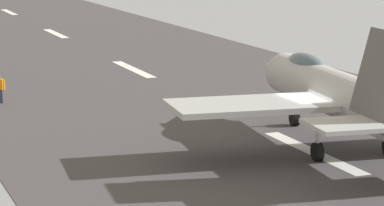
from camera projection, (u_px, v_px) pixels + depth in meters
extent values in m
plane|color=gray|center=(314.00, 153.00, 37.71)|extent=(400.00, 400.00, 0.00)
cube|color=#403D3F|center=(314.00, 153.00, 37.70)|extent=(240.00, 26.00, 0.02)
cube|color=white|center=(313.00, 152.00, 37.76)|extent=(8.00, 0.70, 0.00)
cube|color=white|center=(133.00, 69.00, 60.96)|extent=(8.00, 0.70, 0.00)
cube|color=white|center=(56.00, 33.00, 82.88)|extent=(8.00, 0.70, 0.00)
cube|color=white|center=(9.00, 12.00, 105.67)|extent=(8.00, 0.70, 0.00)
cylinder|color=#A5A8A9|center=(337.00, 94.00, 38.03)|extent=(12.56, 3.25, 1.96)
cone|color=#A5A8A9|center=(274.00, 68.00, 45.29)|extent=(3.03, 1.96, 1.67)
ellipsoid|color=#3F5160|center=(306.00, 65.00, 41.22)|extent=(3.70, 1.47, 1.10)
cube|color=#A5A8A9|center=(250.00, 105.00, 36.02)|extent=(4.06, 6.79, 0.24)
cube|color=#A5A8A9|center=(349.00, 125.00, 31.35)|extent=(2.68, 3.04, 0.16)
cube|color=#524F51|center=(377.00, 74.00, 32.35)|extent=(2.68, 1.21, 3.14)
cylinder|color=silver|center=(295.00, 112.00, 42.88)|extent=(0.18, 0.18, 1.40)
cylinder|color=black|center=(294.00, 118.00, 42.94)|extent=(0.79, 0.38, 0.76)
cylinder|color=silver|center=(318.00, 144.00, 36.23)|extent=(0.18, 0.18, 1.40)
cylinder|color=black|center=(317.00, 152.00, 36.28)|extent=(0.79, 0.38, 0.76)
cylinder|color=orange|center=(4.00, 85.00, 48.54)|extent=(0.10, 0.10, 0.55)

